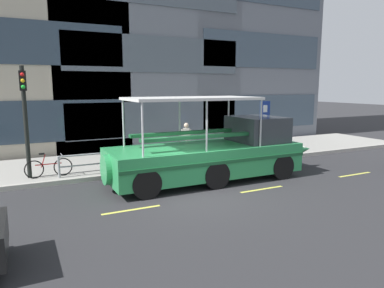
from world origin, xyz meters
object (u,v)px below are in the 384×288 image
(parking_sign, at_px, (264,118))
(duck_tour_boat, at_px, (217,153))
(leaned_bicycle, at_px, (49,167))
(pedestrian_near_bow, at_px, (235,135))
(pedestrian_mid_left, at_px, (186,137))
(traffic_light_pole, at_px, (25,111))

(parking_sign, height_order, duck_tour_boat, duck_tour_boat)
(leaned_bicycle, distance_m, pedestrian_near_bow, 9.04)
(duck_tour_boat, bearing_deg, pedestrian_mid_left, 83.67)
(parking_sign, distance_m, duck_tour_boat, 5.10)
(parking_sign, xyz_separation_m, duck_tour_boat, (-4.29, -2.58, -0.98))
(traffic_light_pole, distance_m, duck_tour_boat, 7.39)
(pedestrian_mid_left, bearing_deg, pedestrian_near_bow, -8.93)
(duck_tour_boat, height_order, pedestrian_near_bow, duck_tour_boat)
(parking_sign, relative_size, pedestrian_near_bow, 1.63)
(leaned_bicycle, bearing_deg, pedestrian_near_bow, 4.95)
(pedestrian_near_bow, bearing_deg, duck_tour_boat, -132.17)
(parking_sign, xyz_separation_m, pedestrian_mid_left, (-3.89, 1.10, -0.83))
(pedestrian_mid_left, bearing_deg, leaned_bicycle, -169.59)
(leaned_bicycle, height_order, pedestrian_near_bow, pedestrian_near_bow)
(traffic_light_pole, bearing_deg, pedestrian_near_bow, 3.62)
(leaned_bicycle, xyz_separation_m, pedestrian_near_bow, (8.98, 0.78, 0.63))
(traffic_light_pole, bearing_deg, pedestrian_mid_left, 8.13)
(traffic_light_pole, height_order, parking_sign, traffic_light_pole)
(leaned_bicycle, bearing_deg, traffic_light_pole, 166.13)
(pedestrian_near_bow, xyz_separation_m, pedestrian_mid_left, (-2.56, 0.40, 0.01))
(duck_tour_boat, bearing_deg, pedestrian_near_bow, 47.83)
(duck_tour_boat, xyz_separation_m, pedestrian_mid_left, (0.41, 3.68, 0.15))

